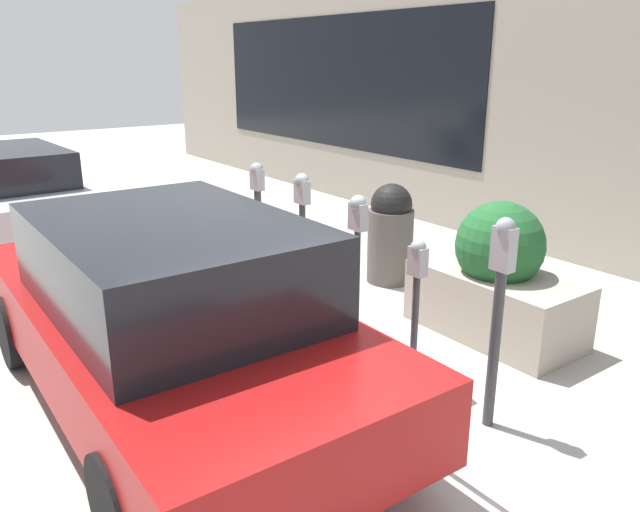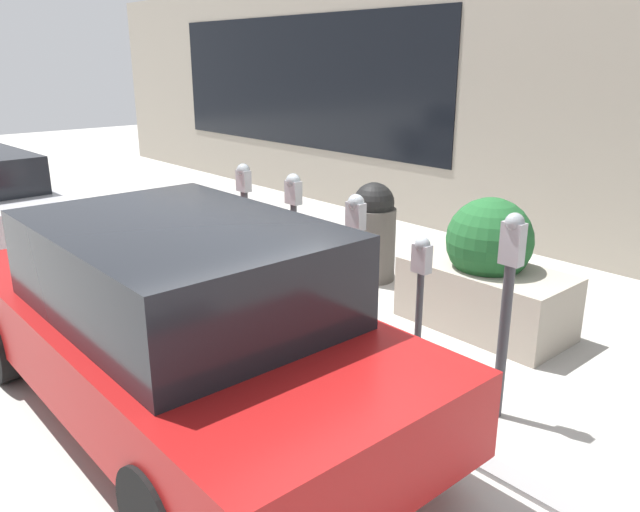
% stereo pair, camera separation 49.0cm
% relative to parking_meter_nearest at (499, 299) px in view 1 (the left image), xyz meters
% --- Properties ---
extents(ground_plane, '(40.00, 40.00, 0.00)m').
position_rel_parking_meter_nearest_xyz_m(ground_plane, '(1.59, 0.52, -0.99)').
color(ground_plane, '#ADAAA3').
extents(curb_strip, '(24.50, 0.16, 0.04)m').
position_rel_parking_meter_nearest_xyz_m(curb_strip, '(1.59, 0.60, -0.97)').
color(curb_strip, gray).
rests_on(curb_strip, ground_plane).
extents(building_facade, '(24.50, 0.17, 3.89)m').
position_rel_parking_meter_nearest_xyz_m(building_facade, '(1.59, -3.95, 0.97)').
color(building_facade, '#9E9384').
rests_on(building_facade, ground_plane).
extents(parking_meter_nearest, '(0.16, 0.13, 1.57)m').
position_rel_parking_meter_nearest_xyz_m(parking_meter_nearest, '(0.00, 0.00, 0.00)').
color(parking_meter_nearest, '#38383D').
rests_on(parking_meter_nearest, ground_plane).
extents(parking_meter_second, '(0.15, 0.12, 1.25)m').
position_rel_parking_meter_nearest_xyz_m(parking_meter_second, '(0.75, 0.05, -0.12)').
color(parking_meter_second, '#38383D').
rests_on(parking_meter_second, ground_plane).
extents(parking_meter_middle, '(0.17, 0.15, 1.46)m').
position_rel_parking_meter_nearest_xyz_m(parking_meter_middle, '(1.53, 0.01, 0.07)').
color(parking_meter_middle, '#38383D').
rests_on(parking_meter_middle, ground_plane).
extents(parking_meter_fourth, '(0.17, 0.14, 1.52)m').
position_rel_parking_meter_nearest_xyz_m(parking_meter_fourth, '(2.40, 0.00, 0.06)').
color(parking_meter_fourth, '#38383D').
rests_on(parking_meter_fourth, ground_plane).
extents(parking_meter_farthest, '(0.16, 0.14, 1.53)m').
position_rel_parking_meter_nearest_xyz_m(parking_meter_farthest, '(3.13, 0.08, -0.01)').
color(parking_meter_farthest, '#38383D').
rests_on(parking_meter_farthest, ground_plane).
extents(planter_box, '(1.63, 0.83, 1.32)m').
position_rel_parking_meter_nearest_xyz_m(planter_box, '(1.01, -1.28, -0.44)').
color(planter_box, '#A39989').
rests_on(planter_box, ground_plane).
extents(parked_car_middle, '(4.42, 1.89, 1.51)m').
position_rel_parking_meter_nearest_xyz_m(parked_car_middle, '(1.63, 1.75, -0.21)').
color(parked_car_middle, maroon).
rests_on(parked_car_middle, ground_plane).
extents(parked_car_rear, '(4.00, 1.89, 1.38)m').
position_rel_parking_meter_nearest_xyz_m(parked_car_rear, '(7.11, 1.89, -0.25)').
color(parked_car_rear, '#B7B7BC').
rests_on(parked_car_rear, ground_plane).
extents(trash_bin, '(0.54, 0.54, 1.19)m').
position_rel_parking_meter_nearest_xyz_m(trash_bin, '(2.74, -1.49, -0.39)').
color(trash_bin, '#514C47').
rests_on(trash_bin, ground_plane).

